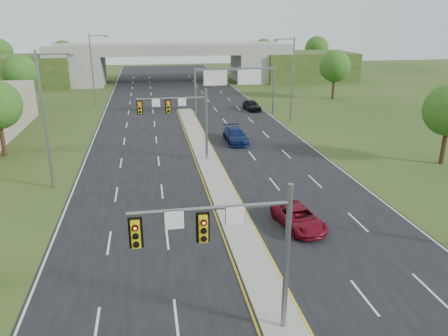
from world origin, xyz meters
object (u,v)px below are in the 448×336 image
at_px(sign_gantry, 234,78).
at_px(overpass, 171,66).
at_px(signal_mast_near, 235,240).
at_px(car_far_c, 252,105).
at_px(signal_mast_far, 183,114).
at_px(car_far_a, 299,218).
at_px(car_far_b, 236,135).

distance_m(sign_gantry, overpass, 35.75).
distance_m(signal_mast_near, car_far_c, 49.75).
xyz_separation_m(signal_mast_far, car_far_c, (12.29, 23.04, -3.95)).
distance_m(signal_mast_far, car_far_c, 26.41).
distance_m(sign_gantry, car_far_c, 6.35).
bearing_deg(car_far_c, signal_mast_near, -111.03).
bearing_deg(sign_gantry, overpass, 100.79).
height_order(car_far_a, car_far_c, car_far_c).
height_order(car_far_a, car_far_b, car_far_b).
relative_size(signal_mast_far, car_far_a, 1.43).
bearing_deg(signal_mast_near, overpass, 88.38).
relative_size(signal_mast_far, car_far_c, 1.57).
height_order(car_far_b, car_far_c, car_far_b).
bearing_deg(signal_mast_near, car_far_b, 78.44).
bearing_deg(overpass, car_far_a, -86.73).
bearing_deg(overpass, car_far_b, -85.28).
relative_size(signal_mast_near, car_far_b, 1.30).
bearing_deg(car_far_b, car_far_c, 70.30).
relative_size(sign_gantry, overpass, 0.14).
bearing_deg(car_far_a, car_far_b, 81.54).
distance_m(signal_mast_far, car_far_b, 9.50).
height_order(sign_gantry, overpass, overpass).
height_order(signal_mast_near, car_far_c, signal_mast_near).
bearing_deg(car_far_c, car_far_a, -105.55).
bearing_deg(overpass, signal_mast_near, -91.62).
bearing_deg(car_far_a, sign_gantry, 77.33).
height_order(signal_mast_far, car_far_b, signal_mast_far).
height_order(overpass, car_far_a, overpass).
bearing_deg(car_far_a, overpass, 84.89).
distance_m(car_far_b, car_far_c, 18.15).
relative_size(signal_mast_near, car_far_a, 1.43).
relative_size(car_far_a, car_far_c, 1.10).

